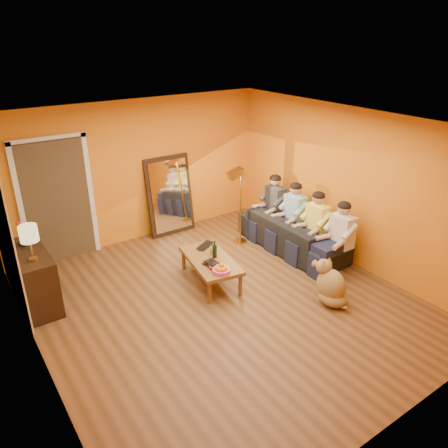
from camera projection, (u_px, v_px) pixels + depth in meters
room_shell at (209, 214)px, 6.18m from camera, size 5.00×5.50×2.60m
white_accent at (0, 222)px, 5.93m from camera, size 0.02×1.90×2.58m
doorway_recess at (55, 200)px, 7.35m from camera, size 1.06×0.30×2.10m
door_jamb_left at (21, 210)px, 6.96m from camera, size 0.08×0.06×2.20m
door_jamb_right at (91, 195)px, 7.55m from camera, size 0.08×0.06×2.20m
door_header at (47, 139)px, 6.82m from camera, size 1.22×0.06×0.08m
mirror_frame at (170, 195)px, 8.38m from camera, size 0.92×0.27×1.51m
mirror_glass at (171, 196)px, 8.35m from camera, size 0.78×0.21×1.35m
sideboard at (34, 278)px, 6.26m from camera, size 0.44×1.18×0.85m
table_lamp at (31, 243)px, 5.76m from camera, size 0.24×0.24×0.51m
sofa at (292, 233)px, 7.88m from camera, size 2.14×0.84×0.63m
coffee_table at (210, 270)px, 6.88m from camera, size 0.82×1.31×0.42m
floor_lamp at (241, 207)px, 7.94m from camera, size 0.34×0.29×1.44m
dog at (331, 282)px, 6.30m from camera, size 0.45×0.63×0.70m
person_far_left at (341, 237)px, 7.08m from camera, size 0.70×0.44×1.22m
person_mid_left at (317, 225)px, 7.49m from camera, size 0.70×0.44×1.22m
person_mid_right at (295, 215)px, 7.90m from camera, size 0.70×0.44×1.22m
person_far_right at (275, 205)px, 8.31m from camera, size 0.70×0.44×1.22m
fruit_bowl at (221, 268)px, 6.37m from camera, size 0.26×0.26×0.16m
wine_bottle at (215, 250)px, 6.72m from camera, size 0.07×0.07×0.31m
tumbler at (212, 251)px, 6.93m from camera, size 0.11×0.11×0.08m
laptop at (208, 246)px, 7.15m from camera, size 0.43×0.38×0.03m
book_lower at (207, 266)px, 6.55m from camera, size 0.25×0.29×0.02m
book_mid at (208, 265)px, 6.55m from camera, size 0.25×0.30×0.02m
book_upper at (208, 264)px, 6.52m from camera, size 0.19×0.23×0.02m
vase at (24, 239)px, 6.24m from camera, size 0.18×0.18×0.18m
flowers at (21, 225)px, 6.15m from camera, size 0.17×0.17×0.39m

